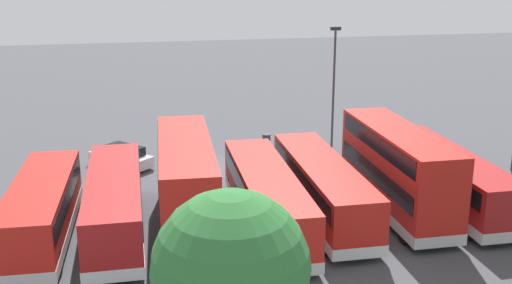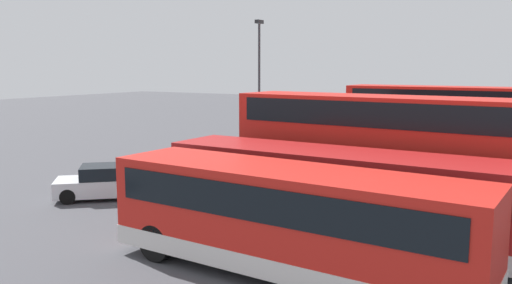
{
  "view_description": "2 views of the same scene",
  "coord_description": "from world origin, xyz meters",
  "px_view_note": "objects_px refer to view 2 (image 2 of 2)",
  "views": [
    {
      "loc": [
        6.55,
        37.76,
        12.81
      ],
      "look_at": [
        -1.57,
        1.21,
        1.97
      ],
      "focal_mm": 43.09,
      "sensor_mm": 36.0,
      "label": 1
    },
    {
      "loc": [
        22.73,
        15.1,
        5.6
      ],
      "look_at": [
        0.5,
        2.06,
        1.92
      ],
      "focal_mm": 36.83,
      "sensor_mm": 36.0,
      "label": 2
    }
  ],
  "objects_px": {
    "bus_double_decker_fifth": "(375,152)",
    "bus_single_deck_fourth": "(418,160)",
    "bus_double_decker_second": "(442,125)",
    "bus_single_deck_sixth": "(334,192)",
    "waste_bin_yellow": "(204,150)",
    "bus_single_deck_third": "(417,148)",
    "lamp_post_tall": "(259,75)",
    "box_truck_blue": "(472,123)",
    "car_small_green": "(109,182)",
    "bus_single_deck_near_end": "(444,133)",
    "bus_single_deck_seventh": "(288,218)"
  },
  "relations": [
    {
      "from": "car_small_green",
      "to": "waste_bin_yellow",
      "type": "height_order",
      "value": "car_small_green"
    },
    {
      "from": "bus_single_deck_fourth",
      "to": "box_truck_blue",
      "type": "xyz_separation_m",
      "value": [
        -16.38,
        -0.18,
        0.08
      ]
    },
    {
      "from": "bus_single_deck_fourth",
      "to": "bus_double_decker_fifth",
      "type": "height_order",
      "value": "bus_double_decker_fifth"
    },
    {
      "from": "bus_single_deck_fourth",
      "to": "box_truck_blue",
      "type": "bearing_deg",
      "value": -179.38
    },
    {
      "from": "bus_double_decker_second",
      "to": "bus_double_decker_fifth",
      "type": "relative_size",
      "value": 0.96
    },
    {
      "from": "box_truck_blue",
      "to": "lamp_post_tall",
      "type": "distance_m",
      "value": 15.37
    },
    {
      "from": "bus_single_deck_fourth",
      "to": "bus_single_deck_sixth",
      "type": "distance_m",
      "value": 7.48
    },
    {
      "from": "bus_single_deck_third",
      "to": "car_small_green",
      "type": "distance_m",
      "value": 14.74
    },
    {
      "from": "lamp_post_tall",
      "to": "bus_double_decker_fifth",
      "type": "bearing_deg",
      "value": 45.13
    },
    {
      "from": "bus_single_deck_seventh",
      "to": "car_small_green",
      "type": "relative_size",
      "value": 2.39
    },
    {
      "from": "bus_double_decker_second",
      "to": "bus_single_deck_sixth",
      "type": "distance_m",
      "value": 14.66
    },
    {
      "from": "box_truck_blue",
      "to": "car_small_green",
      "type": "height_order",
      "value": "box_truck_blue"
    },
    {
      "from": "bus_single_deck_third",
      "to": "waste_bin_yellow",
      "type": "relative_size",
      "value": 12.5
    },
    {
      "from": "car_small_green",
      "to": "bus_single_deck_near_end",
      "type": "bearing_deg",
      "value": 149.15
    },
    {
      "from": "bus_single_deck_sixth",
      "to": "lamp_post_tall",
      "type": "height_order",
      "value": "lamp_post_tall"
    },
    {
      "from": "bus_double_decker_second",
      "to": "bus_single_deck_third",
      "type": "distance_m",
      "value": 4.09
    },
    {
      "from": "bus_double_decker_fifth",
      "to": "bus_single_deck_fourth",
      "type": "bearing_deg",
      "value": 169.95
    },
    {
      "from": "bus_single_deck_near_end",
      "to": "lamp_post_tall",
      "type": "xyz_separation_m",
      "value": [
        2.59,
        -11.6,
        3.42
      ]
    },
    {
      "from": "bus_single_deck_sixth",
      "to": "waste_bin_yellow",
      "type": "bearing_deg",
      "value": -129.61
    },
    {
      "from": "bus_double_decker_fifth",
      "to": "lamp_post_tall",
      "type": "bearing_deg",
      "value": -134.87
    },
    {
      "from": "bus_single_deck_near_end",
      "to": "box_truck_blue",
      "type": "bearing_deg",
      "value": 172.78
    },
    {
      "from": "bus_single_deck_third",
      "to": "lamp_post_tall",
      "type": "distance_m",
      "value": 13.05
    },
    {
      "from": "bus_single_deck_sixth",
      "to": "bus_single_deck_fourth",
      "type": "bearing_deg",
      "value": 173.04
    },
    {
      "from": "bus_single_deck_third",
      "to": "box_truck_blue",
      "type": "xyz_separation_m",
      "value": [
        -13.16,
        0.65,
        0.08
      ]
    },
    {
      "from": "bus_single_deck_fourth",
      "to": "bus_single_deck_seventh",
      "type": "xyz_separation_m",
      "value": [
        10.81,
        -0.82,
        -0.0
      ]
    },
    {
      "from": "bus_double_decker_second",
      "to": "car_small_green",
      "type": "bearing_deg",
      "value": -37.51
    },
    {
      "from": "bus_single_deck_fourth",
      "to": "lamp_post_tall",
      "type": "bearing_deg",
      "value": -122.13
    },
    {
      "from": "bus_single_deck_third",
      "to": "bus_double_decker_fifth",
      "type": "height_order",
      "value": "bus_double_decker_fifth"
    },
    {
      "from": "bus_single_deck_near_end",
      "to": "waste_bin_yellow",
      "type": "xyz_separation_m",
      "value": [
        7.13,
        -12.98,
        -1.15
      ]
    },
    {
      "from": "bus_single_deck_fourth",
      "to": "waste_bin_yellow",
      "type": "distance_m",
      "value": 14.35
    },
    {
      "from": "bus_single_deck_fourth",
      "to": "bus_single_deck_sixth",
      "type": "height_order",
      "value": "same"
    },
    {
      "from": "waste_bin_yellow",
      "to": "bus_double_decker_fifth",
      "type": "bearing_deg",
      "value": 61.26
    },
    {
      "from": "bus_double_decker_fifth",
      "to": "box_truck_blue",
      "type": "relative_size",
      "value": 1.39
    },
    {
      "from": "bus_double_decker_second",
      "to": "bus_double_decker_fifth",
      "type": "distance_m",
      "value": 11.13
    },
    {
      "from": "bus_single_deck_near_end",
      "to": "bus_double_decker_fifth",
      "type": "bearing_deg",
      "value": 0.93
    },
    {
      "from": "bus_double_decker_fifth",
      "to": "lamp_post_tall",
      "type": "xyz_separation_m",
      "value": [
        -11.78,
        -11.83,
        2.6
      ]
    },
    {
      "from": "box_truck_blue",
      "to": "bus_single_deck_third",
      "type": "bearing_deg",
      "value": -2.83
    },
    {
      "from": "bus_double_decker_second",
      "to": "box_truck_blue",
      "type": "bearing_deg",
      "value": 178.32
    },
    {
      "from": "bus_single_deck_sixth",
      "to": "bus_single_deck_third",
      "type": "bearing_deg",
      "value": 179.58
    },
    {
      "from": "car_small_green",
      "to": "bus_single_deck_seventh",
      "type": "bearing_deg",
      "value": 70.29
    },
    {
      "from": "bus_single_deck_fourth",
      "to": "car_small_green",
      "type": "distance_m",
      "value": 13.41
    },
    {
      "from": "box_truck_blue",
      "to": "waste_bin_yellow",
      "type": "xyz_separation_m",
      "value": [
        13.05,
        -13.73,
        -1.23
      ]
    },
    {
      "from": "bus_single_deck_third",
      "to": "box_truck_blue",
      "type": "height_order",
      "value": "box_truck_blue"
    },
    {
      "from": "bus_single_deck_near_end",
      "to": "bus_single_deck_seventh",
      "type": "relative_size",
      "value": 1.13
    },
    {
      "from": "bus_single_deck_third",
      "to": "box_truck_blue",
      "type": "distance_m",
      "value": 13.18
    },
    {
      "from": "bus_double_decker_second",
      "to": "lamp_post_tall",
      "type": "height_order",
      "value": "lamp_post_tall"
    },
    {
      "from": "bus_double_decker_fifth",
      "to": "car_small_green",
      "type": "distance_m",
      "value": 11.27
    },
    {
      "from": "bus_single_deck_seventh",
      "to": "bus_single_deck_third",
      "type": "bearing_deg",
      "value": -179.96
    },
    {
      "from": "bus_single_deck_near_end",
      "to": "waste_bin_yellow",
      "type": "height_order",
      "value": "bus_single_deck_near_end"
    },
    {
      "from": "car_small_green",
      "to": "lamp_post_tall",
      "type": "xyz_separation_m",
      "value": [
        -14.9,
        -1.15,
        4.34
      ]
    }
  ]
}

